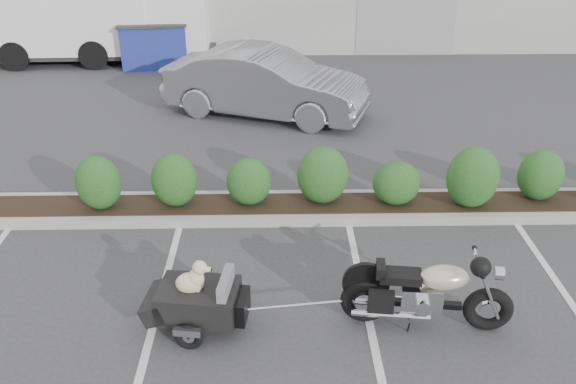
{
  "coord_description": "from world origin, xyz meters",
  "views": [
    {
      "loc": [
        0.06,
        -6.61,
        5.0
      ],
      "look_at": [
        0.22,
        1.48,
        0.75
      ],
      "focal_mm": 38.0,
      "sensor_mm": 36.0,
      "label": 1
    }
  ],
  "objects_px": {
    "pet_trailer": "(198,299)",
    "delivery_truck": "(102,12)",
    "motorcycle": "(427,294)",
    "sedan": "(265,83)",
    "dumpster": "(154,43)"
  },
  "relations": [
    {
      "from": "sedan",
      "to": "dumpster",
      "type": "relative_size",
      "value": 2.2
    },
    {
      "from": "sedan",
      "to": "dumpster",
      "type": "xyz_separation_m",
      "value": [
        -3.27,
        4.2,
        -0.12
      ]
    },
    {
      "from": "sedan",
      "to": "dumpster",
      "type": "bearing_deg",
      "value": 58.13
    },
    {
      "from": "motorcycle",
      "to": "sedan",
      "type": "height_order",
      "value": "sedan"
    },
    {
      "from": "pet_trailer",
      "to": "delivery_truck",
      "type": "xyz_separation_m",
      "value": [
        -4.08,
        12.3,
        0.99
      ]
    },
    {
      "from": "motorcycle",
      "to": "pet_trailer",
      "type": "height_order",
      "value": "motorcycle"
    },
    {
      "from": "sedan",
      "to": "delivery_truck",
      "type": "relative_size",
      "value": 0.71
    },
    {
      "from": "motorcycle",
      "to": "sedan",
      "type": "bearing_deg",
      "value": 112.67
    },
    {
      "from": "motorcycle",
      "to": "pet_trailer",
      "type": "bearing_deg",
      "value": -173.14
    },
    {
      "from": "dumpster",
      "to": "delivery_truck",
      "type": "xyz_separation_m",
      "value": [
        -1.54,
        0.63,
        0.77
      ]
    },
    {
      "from": "pet_trailer",
      "to": "delivery_truck",
      "type": "height_order",
      "value": "delivery_truck"
    },
    {
      "from": "motorcycle",
      "to": "sedan",
      "type": "xyz_separation_m",
      "value": [
        -2.05,
        7.5,
        0.28
      ]
    },
    {
      "from": "dumpster",
      "to": "motorcycle",
      "type": "bearing_deg",
      "value": -74.23
    },
    {
      "from": "sedan",
      "to": "dumpster",
      "type": "height_order",
      "value": "sedan"
    },
    {
      "from": "pet_trailer",
      "to": "sedan",
      "type": "xyz_separation_m",
      "value": [
        0.73,
        7.47,
        0.34
      ]
    }
  ]
}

